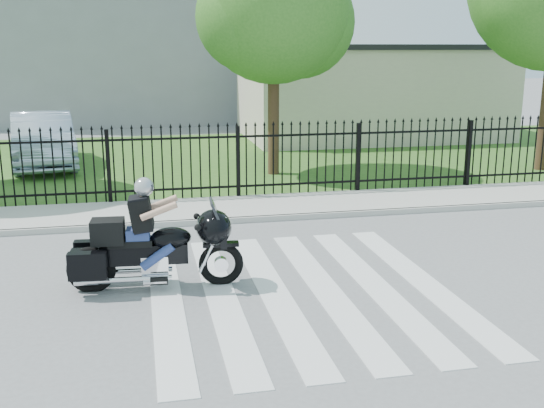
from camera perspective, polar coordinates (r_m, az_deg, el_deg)
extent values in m
plane|color=slate|center=(9.76, 2.50, -7.78)|extent=(120.00, 120.00, 0.00)
cube|color=#ADAAA3|center=(14.41, -2.40, -0.35)|extent=(40.00, 2.00, 0.12)
cube|color=#ADAAA3|center=(13.46, -1.70, -1.38)|extent=(40.00, 0.12, 0.12)
cube|color=#2C541D|center=(21.22, -5.54, 4.07)|extent=(40.00, 12.00, 0.02)
cube|color=black|center=(15.31, -3.03, 1.60)|extent=(26.00, 0.04, 0.05)
cube|color=black|center=(15.10, -3.09, 6.05)|extent=(26.00, 0.04, 0.05)
cylinder|color=#382316|center=(18.25, 0.13, 9.10)|extent=(0.32, 0.32, 4.16)
sphere|color=#2F671D|center=(18.21, 0.14, 17.28)|extent=(4.20, 4.20, 4.20)
cube|color=beige|center=(26.53, 8.77, 9.73)|extent=(10.00, 6.00, 3.50)
cube|color=black|center=(26.46, 8.92, 13.72)|extent=(10.20, 6.20, 0.20)
torus|color=black|center=(9.93, -4.58, -5.38)|extent=(0.70, 0.18, 0.69)
torus|color=black|center=(10.03, -15.91, -5.70)|extent=(0.74, 0.20, 0.74)
cube|color=black|center=(9.87, -11.35, -4.39)|extent=(1.32, 0.33, 0.30)
ellipsoid|color=black|center=(9.79, -9.06, -3.03)|extent=(0.65, 0.45, 0.33)
cube|color=black|center=(9.83, -12.58, -3.36)|extent=(0.68, 0.37, 0.10)
cube|color=silver|center=(9.92, -10.43, -5.30)|extent=(0.42, 0.33, 0.30)
ellipsoid|color=black|center=(9.75, -5.24, -2.11)|extent=(0.59, 0.76, 0.54)
cube|color=black|center=(9.81, -14.51, -2.40)|extent=(0.51, 0.42, 0.36)
cube|color=navy|center=(9.79, -11.91, -2.66)|extent=(0.36, 0.33, 0.18)
sphere|color=#B2B4BA|center=(9.60, -11.40, 1.51)|extent=(0.29, 0.29, 0.29)
imported|color=#AEBFDB|center=(20.79, -19.85, 5.44)|extent=(2.51, 5.21, 1.65)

